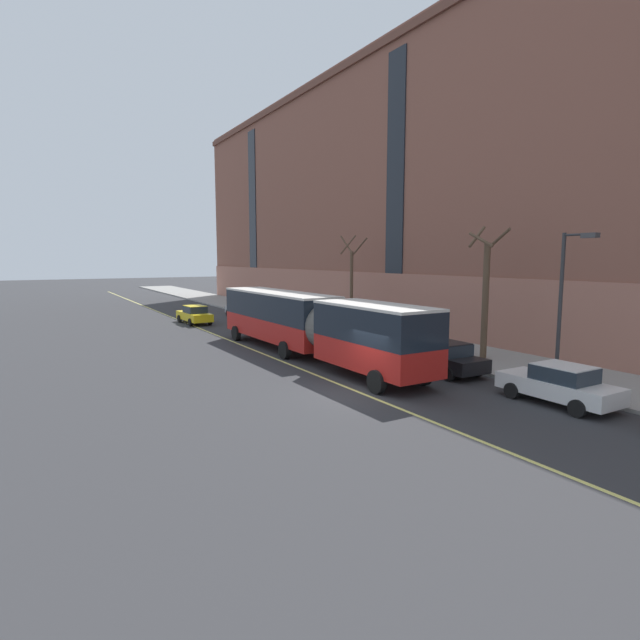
% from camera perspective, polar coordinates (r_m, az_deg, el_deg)
% --- Properties ---
extents(ground_plane, '(260.00, 260.00, 0.00)m').
position_cam_1_polar(ground_plane, '(21.05, 4.33, -8.31)').
color(ground_plane, '#303033').
extents(sidewalk, '(5.95, 160.00, 0.15)m').
position_cam_1_polar(sidewalk, '(29.71, 16.94, -3.90)').
color(sidewalk, gray).
rests_on(sidewalk, ground).
extents(apartment_facade, '(15.20, 110.00, 22.39)m').
position_cam_1_polar(apartment_facade, '(35.24, 31.71, 15.21)').
color(apartment_facade, brown).
rests_on(apartment_facade, ground).
extents(city_bus, '(2.99, 18.88, 3.52)m').
position_cam_1_polar(city_bus, '(27.81, -1.38, -0.21)').
color(city_bus, red).
rests_on(city_bus, ground).
extents(parked_car_black_1, '(2.13, 4.57, 1.56)m').
position_cam_1_polar(parked_car_black_1, '(25.09, 13.93, -4.15)').
color(parked_car_black_1, black).
rests_on(parked_car_black_1, ground).
extents(parked_car_silver_2, '(2.13, 4.60, 1.56)m').
position_cam_1_polar(parked_car_silver_2, '(47.51, -8.94, 1.22)').
color(parked_car_silver_2, '#B7B7BC').
rests_on(parked_car_silver_2, ground).
extents(parked_car_red_3, '(2.07, 4.62, 1.56)m').
position_cam_1_polar(parked_car_red_3, '(38.65, -3.55, -0.04)').
color(parked_car_red_3, '#B21E19').
rests_on(parked_car_red_3, ground).
extents(parked_car_white_4, '(2.00, 4.47, 1.56)m').
position_cam_1_polar(parked_car_white_4, '(21.31, 25.67, -6.64)').
color(parked_car_white_4, silver).
rests_on(parked_car_white_4, ground).
extents(parked_car_darkgray_6, '(2.00, 4.69, 1.56)m').
position_cam_1_polar(parked_car_darkgray_6, '(31.09, 4.15, -1.80)').
color(parked_car_darkgray_6, '#4C4C51').
rests_on(parked_car_darkgray_6, ground).
extents(taxi_cab, '(2.03, 4.82, 1.56)m').
position_cam_1_polar(taxi_cab, '(43.93, -14.15, 0.61)').
color(taxi_cab, yellow).
rests_on(taxi_cab, ground).
extents(street_tree_mid_block, '(1.85, 1.78, 7.18)m').
position_cam_1_polar(street_tree_mid_block, '(28.46, 18.38, 3.03)').
color(street_tree_mid_block, brown).
rests_on(street_tree_mid_block, sidewalk).
extents(street_tree_far_uptown, '(1.68, 1.66, 7.19)m').
position_cam_1_polar(street_tree_far_uptown, '(38.21, 3.62, 4.22)').
color(street_tree_far_uptown, brown).
rests_on(street_tree_far_uptown, sidewalk).
extents(street_lamp, '(0.36, 1.48, 6.47)m').
position_cam_1_polar(street_lamp, '(23.01, 26.33, 2.78)').
color(street_lamp, '#2D2D30').
rests_on(street_lamp, sidewalk).
extents(lane_centerline, '(0.16, 140.00, 0.01)m').
position_cam_1_polar(lane_centerline, '(23.54, 0.33, -6.61)').
color(lane_centerline, '#E0D66B').
rests_on(lane_centerline, ground).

